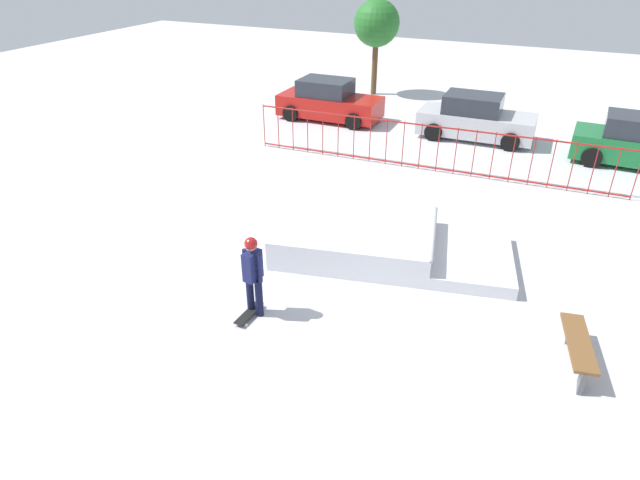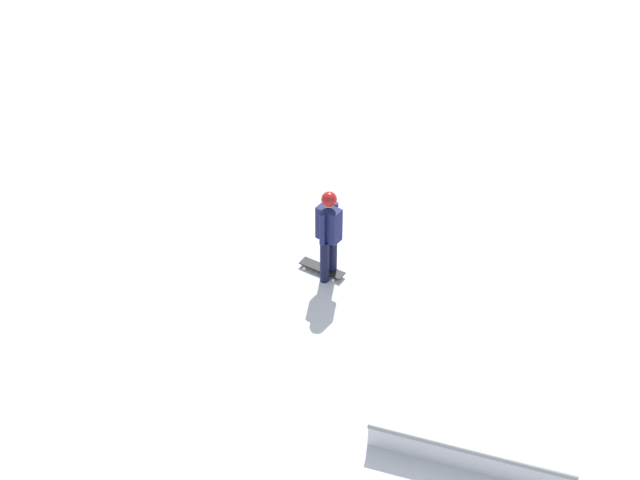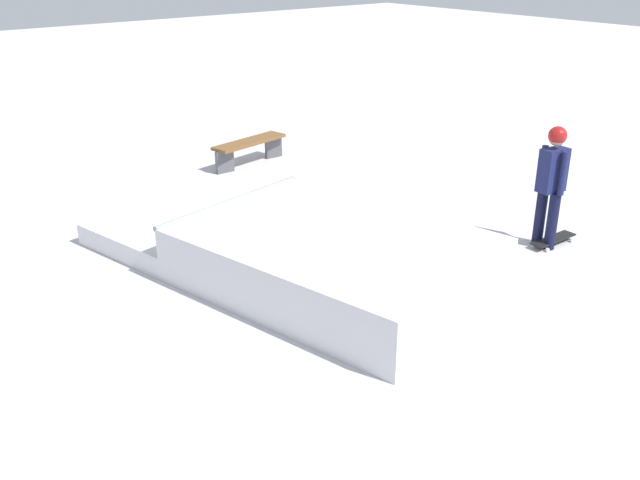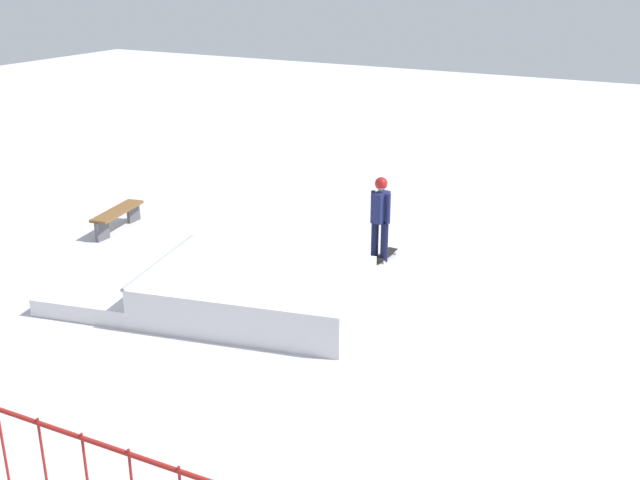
% 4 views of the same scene
% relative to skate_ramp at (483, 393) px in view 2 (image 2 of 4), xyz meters
% --- Properties ---
extents(ground_plane, '(60.00, 60.00, 0.00)m').
position_rel_skate_ramp_xyz_m(ground_plane, '(-0.21, -0.09, -0.32)').
color(ground_plane, silver).
extents(skate_ramp, '(5.82, 3.65, 0.74)m').
position_rel_skate_ramp_xyz_m(skate_ramp, '(0.00, 0.00, 0.00)').
color(skate_ramp, silver).
rests_on(skate_ramp, ground).
extents(skater, '(0.44, 0.41, 1.73)m').
position_rel_skate_ramp_xyz_m(skater, '(-1.38, -3.20, 0.69)').
color(skater, black).
rests_on(skater, ground).
extents(skateboard, '(0.28, 0.81, 0.09)m').
position_rel_skate_ramp_xyz_m(skateboard, '(-1.45, -3.36, -0.24)').
color(skateboard, black).
rests_on(skateboard, ground).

